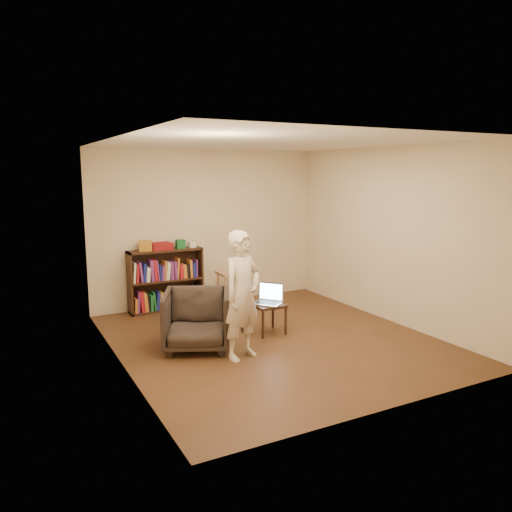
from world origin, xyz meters
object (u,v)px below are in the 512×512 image
armchair (197,320)px  person (242,295)px  laptop (269,299)px  bookshelf (166,283)px  side_table (268,309)px  stool (231,279)px

armchair → person: 0.78m
armchair → laptop: armchair is taller
bookshelf → armchair: bookshelf is taller
laptop → person: 1.04m
bookshelf → side_table: bearing=-63.8°
bookshelf → armchair: (-0.21, -1.94, -0.06)m
armchair → laptop: (1.12, 0.12, 0.11)m
laptop → bookshelf: bearing=168.0°
stool → side_table: 1.51m
side_table → person: bearing=-137.3°
stool → armchair: 2.03m
stool → laptop: (-0.11, -1.49, 0.01)m
side_table → person: size_ratio=0.27×
stool → laptop: 1.50m
bookshelf → side_table: (0.89, -1.82, -0.09)m
bookshelf → armchair: 1.95m
armchair → laptop: bearing=31.0°
stool → person: 2.35m
armchair → person: person is taller
stool → armchair: size_ratio=0.71×
stool → person: size_ratio=0.38×
person → laptop: bearing=20.5°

